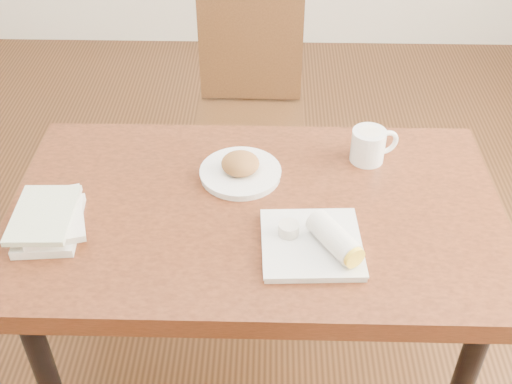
{
  "coord_description": "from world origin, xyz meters",
  "views": [
    {
      "loc": [
        0.03,
        -1.29,
        1.85
      ],
      "look_at": [
        0.0,
        0.0,
        0.8
      ],
      "focal_mm": 45.0,
      "sensor_mm": 36.0,
      "label": 1
    }
  ],
  "objects_px": {
    "plate_scone": "(240,169)",
    "book_stack": "(49,220)",
    "plate_burrito": "(318,242)",
    "chair_far": "(250,101)",
    "table": "(256,230)",
    "coffee_mug": "(370,145)"
  },
  "relations": [
    {
      "from": "plate_scone",
      "to": "book_stack",
      "type": "distance_m",
      "value": 0.52
    },
    {
      "from": "table",
      "to": "plate_burrito",
      "type": "relative_size",
      "value": 5.12
    },
    {
      "from": "table",
      "to": "plate_scone",
      "type": "height_order",
      "value": "plate_scone"
    },
    {
      "from": "coffee_mug",
      "to": "plate_burrito",
      "type": "xyz_separation_m",
      "value": [
        -0.16,
        -0.38,
        -0.03
      ]
    },
    {
      "from": "plate_burrito",
      "to": "table",
      "type": "bearing_deg",
      "value": 134.71
    },
    {
      "from": "plate_scone",
      "to": "book_stack",
      "type": "relative_size",
      "value": 0.92
    },
    {
      "from": "table",
      "to": "book_stack",
      "type": "distance_m",
      "value": 0.54
    },
    {
      "from": "table",
      "to": "chair_far",
      "type": "bearing_deg",
      "value": 93.02
    },
    {
      "from": "book_stack",
      "to": "plate_burrito",
      "type": "bearing_deg",
      "value": -5.13
    },
    {
      "from": "plate_scone",
      "to": "plate_burrito",
      "type": "height_order",
      "value": "plate_burrito"
    },
    {
      "from": "plate_scone",
      "to": "chair_far",
      "type": "bearing_deg",
      "value": 89.94
    },
    {
      "from": "chair_far",
      "to": "book_stack",
      "type": "xyz_separation_m",
      "value": [
        -0.47,
        -0.97,
        0.23
      ]
    },
    {
      "from": "coffee_mug",
      "to": "plate_burrito",
      "type": "distance_m",
      "value": 0.41
    },
    {
      "from": "table",
      "to": "book_stack",
      "type": "height_order",
      "value": "book_stack"
    },
    {
      "from": "plate_scone",
      "to": "plate_burrito",
      "type": "distance_m",
      "value": 0.35
    },
    {
      "from": "coffee_mug",
      "to": "chair_far",
      "type": "bearing_deg",
      "value": 119.27
    },
    {
      "from": "chair_far",
      "to": "coffee_mug",
      "type": "distance_m",
      "value": 0.79
    },
    {
      "from": "chair_far",
      "to": "book_stack",
      "type": "height_order",
      "value": "chair_far"
    },
    {
      "from": "coffee_mug",
      "to": "table",
      "type": "bearing_deg",
      "value": -145.43
    },
    {
      "from": "plate_scone",
      "to": "book_stack",
      "type": "xyz_separation_m",
      "value": [
        -0.47,
        -0.23,
        0.01
      ]
    },
    {
      "from": "chair_far",
      "to": "coffee_mug",
      "type": "height_order",
      "value": "chair_far"
    },
    {
      "from": "table",
      "to": "coffee_mug",
      "type": "distance_m",
      "value": 0.41
    }
  ]
}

